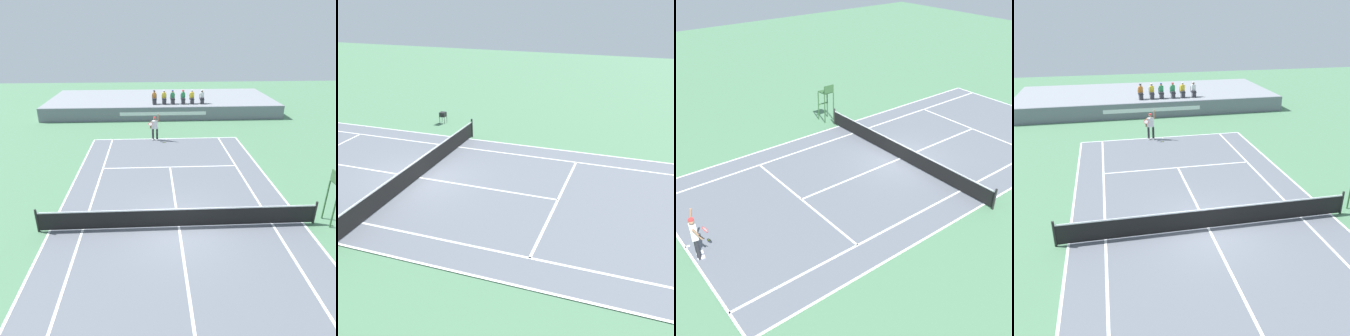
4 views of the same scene
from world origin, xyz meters
TOP-DOWN VIEW (x-y plane):
  - ground_plane at (0.00, 0.00)m, footprint 80.00×80.00m
  - court at (0.00, 0.00)m, footprint 11.08×23.88m
  - net at (0.00, 0.00)m, footprint 11.98×0.10m
  - barrier_wall at (0.00, 17.17)m, footprint 22.65×0.25m
  - bleacher_platform at (0.00, 21.80)m, footprint 22.65×9.02m
  - spectator_seated_0 at (-0.76, 18.50)m, footprint 0.44×0.60m
  - spectator_seated_1 at (0.16, 18.50)m, footprint 0.44×0.60m
  - spectator_seated_2 at (0.97, 18.50)m, footprint 0.44×0.60m
  - spectator_seated_3 at (1.96, 18.50)m, footprint 0.44×0.60m
  - spectator_seated_4 at (2.81, 18.50)m, footprint 0.44×0.60m
  - spectator_seated_5 at (3.77, 18.50)m, footprint 0.44×0.60m
  - tennis_player at (-0.85, 11.62)m, footprint 0.82×0.62m
  - tennis_ball at (-0.17, 10.97)m, footprint 0.07×0.07m

SIDE VIEW (x-z plane):
  - ground_plane at x=0.00m, z-range 0.00..0.00m
  - court at x=0.00m, z-range 0.00..0.02m
  - tennis_ball at x=-0.17m, z-range 0.00..0.07m
  - net at x=0.00m, z-range -0.01..1.06m
  - bleacher_platform at x=0.00m, z-range 0.00..1.26m
  - barrier_wall at x=0.00m, z-range 0.00..1.26m
  - tennis_player at x=-0.85m, z-range -0.05..2.04m
  - spectator_seated_0 at x=-0.76m, z-range 1.24..2.51m
  - spectator_seated_1 at x=0.16m, z-range 1.24..2.51m
  - spectator_seated_2 at x=0.97m, z-range 1.24..2.51m
  - spectator_seated_3 at x=1.96m, z-range 1.24..2.51m
  - spectator_seated_4 at x=2.81m, z-range 1.24..2.51m
  - spectator_seated_5 at x=3.77m, z-range 1.24..2.51m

